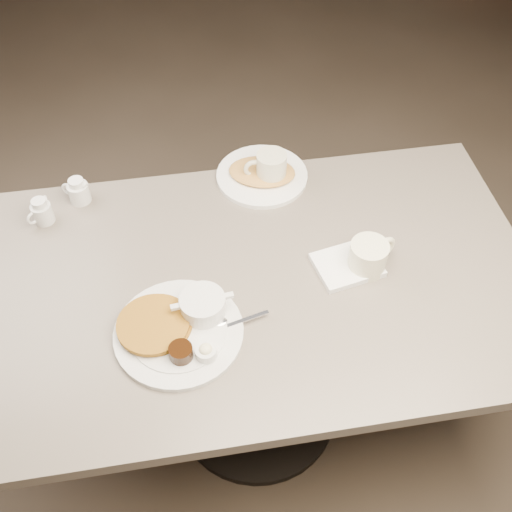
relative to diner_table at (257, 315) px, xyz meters
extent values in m
cube|color=#4C3F33|center=(0.00, 0.00, -0.59)|extent=(7.00, 8.00, 0.02)
cube|color=slate|center=(0.00, 0.00, 0.15)|extent=(1.50, 0.90, 0.04)
cylinder|color=black|center=(0.00, 0.00, -0.21)|extent=(0.14, 0.14, 0.69)
cylinder|color=black|center=(0.00, 0.00, -0.57)|extent=(0.56, 0.56, 0.03)
cylinder|color=silver|center=(-0.22, -0.14, 0.18)|extent=(0.35, 0.35, 0.01)
cylinder|color=silver|center=(-0.22, -0.14, 0.19)|extent=(0.26, 0.26, 0.00)
cylinder|color=#996618|center=(-0.27, -0.12, 0.19)|extent=(0.20, 0.20, 0.01)
cylinder|color=#996618|center=(-0.28, -0.12, 0.20)|extent=(0.20, 0.20, 0.01)
cylinder|color=silver|center=(-0.15, -0.09, 0.21)|extent=(0.13, 0.13, 0.05)
cube|color=silver|center=(-0.22, -0.10, 0.23)|extent=(0.03, 0.02, 0.01)
cube|color=silver|center=(-0.09, -0.09, 0.23)|extent=(0.03, 0.02, 0.01)
ellipsoid|color=white|center=(-0.17, -0.09, 0.22)|extent=(0.06, 0.06, 0.03)
ellipsoid|color=white|center=(-0.14, -0.10, 0.22)|extent=(0.05, 0.05, 0.02)
cylinder|color=black|center=(-0.22, -0.22, 0.20)|extent=(0.06, 0.06, 0.04)
cylinder|color=silver|center=(-0.16, -0.22, 0.20)|extent=(0.06, 0.06, 0.03)
ellipsoid|color=beige|center=(-0.16, -0.22, 0.21)|extent=(0.04, 0.04, 0.02)
cube|color=silver|center=(-0.05, -0.14, 0.19)|extent=(0.12, 0.04, 0.00)
ellipsoid|color=silver|center=(-0.12, -0.13, 0.19)|extent=(0.04, 0.03, 0.01)
cylinder|color=#F9F6CE|center=(0.30, -0.01, 0.21)|extent=(0.14, 0.14, 0.09)
cylinder|color=#2B271E|center=(0.30, -0.01, 0.25)|extent=(0.11, 0.11, 0.01)
torus|color=#F9F6CE|center=(0.35, 0.01, 0.21)|extent=(0.07, 0.04, 0.07)
cube|color=white|center=(0.25, 0.00, 0.18)|extent=(0.19, 0.17, 0.02)
cylinder|color=#E9E5C6|center=(0.11, 0.37, 0.22)|extent=(0.10, 0.10, 0.10)
torus|color=#E9E5C6|center=(0.05, 0.38, 0.22)|extent=(0.07, 0.02, 0.07)
cylinder|color=white|center=(-0.57, 0.31, 0.20)|extent=(0.07, 0.07, 0.06)
cylinder|color=white|center=(-0.57, 0.31, 0.24)|extent=(0.05, 0.05, 0.02)
cone|color=white|center=(-0.55, 0.33, 0.24)|extent=(0.03, 0.03, 0.02)
torus|color=white|center=(-0.59, 0.29, 0.20)|extent=(0.04, 0.03, 0.04)
cylinder|color=white|center=(-0.47, 0.38, 0.20)|extent=(0.07, 0.07, 0.06)
cylinder|color=white|center=(-0.47, 0.38, 0.24)|extent=(0.05, 0.05, 0.02)
cone|color=white|center=(-0.45, 0.37, 0.24)|extent=(0.03, 0.03, 0.02)
torus|color=white|center=(-0.50, 0.39, 0.20)|extent=(0.04, 0.03, 0.04)
cylinder|color=white|center=(0.08, 0.39, 0.18)|extent=(0.35, 0.35, 0.01)
ellipsoid|color=gold|center=(0.08, 0.39, 0.19)|extent=(0.24, 0.20, 0.02)
camera|label=1|loc=(-0.17, -1.00, 1.44)|focal=42.86mm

